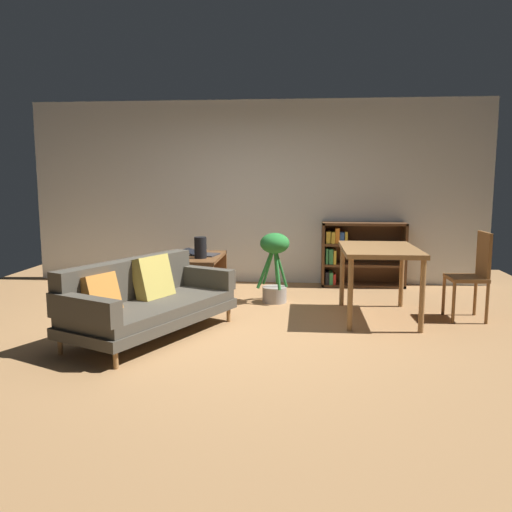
% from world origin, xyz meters
% --- Properties ---
extents(ground_plane, '(8.16, 8.16, 0.00)m').
position_xyz_m(ground_plane, '(0.00, 0.00, 0.00)').
color(ground_plane, '#A87A4C').
extents(back_wall_panel, '(6.80, 0.10, 2.70)m').
position_xyz_m(back_wall_panel, '(0.00, 2.70, 1.35)').
color(back_wall_panel, silver).
rests_on(back_wall_panel, ground_plane).
extents(fabric_couch, '(1.52, 2.00, 0.78)m').
position_xyz_m(fabric_couch, '(-0.87, -0.18, 0.37)').
color(fabric_couch, olive).
rests_on(fabric_couch, ground_plane).
extents(media_console, '(0.42, 1.09, 0.58)m').
position_xyz_m(media_console, '(-0.57, 1.39, 0.28)').
color(media_console, brown).
rests_on(media_console, ground_plane).
extents(open_laptop, '(0.50, 0.38, 0.07)m').
position_xyz_m(open_laptop, '(-0.61, 1.46, 0.60)').
color(open_laptop, '#333338').
rests_on(open_laptop, media_console).
extents(desk_speaker, '(0.15, 0.15, 0.26)m').
position_xyz_m(desk_speaker, '(-0.57, 1.20, 0.71)').
color(desk_speaker, black).
rests_on(desk_speaker, media_console).
extents(potted_floor_plant, '(0.41, 0.48, 0.89)m').
position_xyz_m(potted_floor_plant, '(0.34, 1.36, 0.53)').
color(potted_floor_plant, '#9E9389').
rests_on(potted_floor_plant, ground_plane).
extents(dining_table, '(0.82, 1.21, 0.80)m').
position_xyz_m(dining_table, '(1.54, 0.71, 0.71)').
color(dining_table, olive).
rests_on(dining_table, ground_plane).
extents(dining_chair_near, '(0.40, 0.41, 0.98)m').
position_xyz_m(dining_chair_near, '(2.57, 0.73, 0.54)').
color(dining_chair_near, brown).
rests_on(dining_chair_near, ground_plane).
extents(bookshelf, '(1.20, 0.33, 0.93)m').
position_xyz_m(bookshelf, '(1.49, 2.51, 0.47)').
color(bookshelf, '#56351E').
rests_on(bookshelf, ground_plane).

